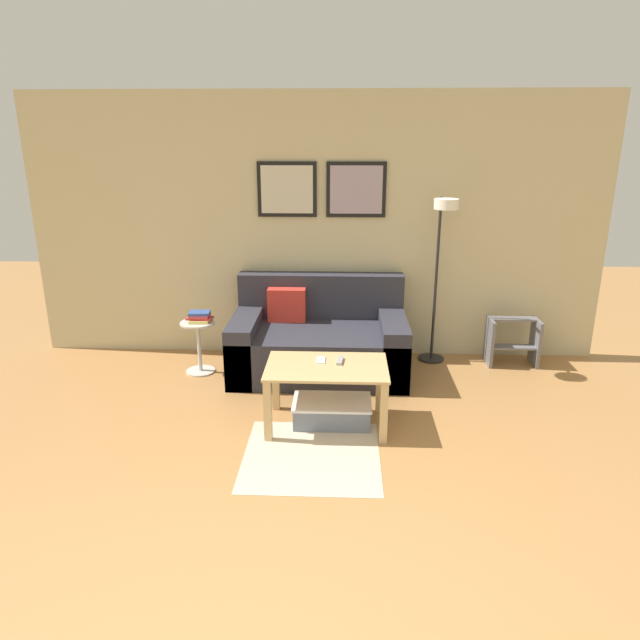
{
  "coord_description": "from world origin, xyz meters",
  "views": [
    {
      "loc": [
        0.28,
        -1.82,
        2.13
      ],
      "look_at": [
        0.11,
        2.15,
        0.85
      ],
      "focal_mm": 32.0,
      "sensor_mm": 36.0,
      "label": 1
    }
  ],
  "objects_px": {
    "storage_bin": "(332,411)",
    "step_stool": "(512,340)",
    "remote_control": "(340,361)",
    "floor_lamp": "(441,250)",
    "couch": "(319,341)",
    "book_stack": "(200,317)",
    "side_table": "(199,342)",
    "cell_phone": "(321,360)",
    "coffee_table": "(327,378)"
  },
  "relations": [
    {
      "from": "floor_lamp",
      "to": "remote_control",
      "type": "relative_size",
      "value": 10.79
    },
    {
      "from": "coffee_table",
      "to": "floor_lamp",
      "type": "distance_m",
      "value": 1.75
    },
    {
      "from": "floor_lamp",
      "to": "coffee_table",
      "type": "bearing_deg",
      "value": -129.42
    },
    {
      "from": "book_stack",
      "to": "step_stool",
      "type": "relative_size",
      "value": 0.52
    },
    {
      "from": "floor_lamp",
      "to": "remote_control",
      "type": "bearing_deg",
      "value": -128.34
    },
    {
      "from": "book_stack",
      "to": "step_stool",
      "type": "height_order",
      "value": "book_stack"
    },
    {
      "from": "storage_bin",
      "to": "book_stack",
      "type": "xyz_separation_m",
      "value": [
        -1.25,
        0.97,
        0.45
      ]
    },
    {
      "from": "side_table",
      "to": "cell_phone",
      "type": "height_order",
      "value": "cell_phone"
    },
    {
      "from": "book_stack",
      "to": "remote_control",
      "type": "xyz_separation_m",
      "value": [
        1.31,
        -0.94,
        -0.04
      ]
    },
    {
      "from": "floor_lamp",
      "to": "book_stack",
      "type": "relative_size",
      "value": 6.58
    },
    {
      "from": "floor_lamp",
      "to": "step_stool",
      "type": "height_order",
      "value": "floor_lamp"
    },
    {
      "from": "couch",
      "to": "side_table",
      "type": "distance_m",
      "value": 1.13
    },
    {
      "from": "cell_phone",
      "to": "side_table",
      "type": "bearing_deg",
      "value": 141.85
    },
    {
      "from": "floor_lamp",
      "to": "step_stool",
      "type": "bearing_deg",
      "value": 7.44
    },
    {
      "from": "floor_lamp",
      "to": "cell_phone",
      "type": "xyz_separation_m",
      "value": [
        -1.05,
        -1.13,
        -0.65
      ]
    },
    {
      "from": "book_stack",
      "to": "remote_control",
      "type": "height_order",
      "value": "book_stack"
    },
    {
      "from": "cell_phone",
      "to": "remote_control",
      "type": "bearing_deg",
      "value": -10.02
    },
    {
      "from": "step_stool",
      "to": "side_table",
      "type": "bearing_deg",
      "value": -173.73
    },
    {
      "from": "side_table",
      "to": "remote_control",
      "type": "xyz_separation_m",
      "value": [
        1.33,
        -0.92,
        0.21
      ]
    },
    {
      "from": "step_stool",
      "to": "floor_lamp",
      "type": "bearing_deg",
      "value": -172.56
    },
    {
      "from": "couch",
      "to": "storage_bin",
      "type": "relative_size",
      "value": 2.65
    },
    {
      "from": "cell_phone",
      "to": "step_stool",
      "type": "distance_m",
      "value": 2.21
    },
    {
      "from": "coffee_table",
      "to": "book_stack",
      "type": "height_order",
      "value": "book_stack"
    },
    {
      "from": "cell_phone",
      "to": "couch",
      "type": "bearing_deg",
      "value": 92.42
    },
    {
      "from": "cell_phone",
      "to": "step_stool",
      "type": "relative_size",
      "value": 0.3
    },
    {
      "from": "couch",
      "to": "floor_lamp",
      "type": "bearing_deg",
      "value": 7.1
    },
    {
      "from": "side_table",
      "to": "floor_lamp",
      "type": "bearing_deg",
      "value": 5.87
    },
    {
      "from": "coffee_table",
      "to": "couch",
      "type": "bearing_deg",
      "value": 95.59
    },
    {
      "from": "side_table",
      "to": "book_stack",
      "type": "relative_size",
      "value": 2.02
    },
    {
      "from": "couch",
      "to": "book_stack",
      "type": "distance_m",
      "value": 1.13
    },
    {
      "from": "floor_lamp",
      "to": "cell_phone",
      "type": "relative_size",
      "value": 11.56
    },
    {
      "from": "couch",
      "to": "cell_phone",
      "type": "xyz_separation_m",
      "value": [
        0.06,
        -0.99,
        0.21
      ]
    },
    {
      "from": "storage_bin",
      "to": "cell_phone",
      "type": "height_order",
      "value": "cell_phone"
    },
    {
      "from": "storage_bin",
      "to": "cell_phone",
      "type": "distance_m",
      "value": 0.42
    },
    {
      "from": "floor_lamp",
      "to": "cell_phone",
      "type": "distance_m",
      "value": 1.67
    },
    {
      "from": "storage_bin",
      "to": "step_stool",
      "type": "bearing_deg",
      "value": 36.62
    },
    {
      "from": "remote_control",
      "to": "floor_lamp",
      "type": "bearing_deg",
      "value": 57.63
    },
    {
      "from": "side_table",
      "to": "step_stool",
      "type": "relative_size",
      "value": 1.05
    },
    {
      "from": "side_table",
      "to": "step_stool",
      "type": "distance_m",
      "value": 3.02
    },
    {
      "from": "cell_phone",
      "to": "coffee_table",
      "type": "bearing_deg",
      "value": -65.88
    },
    {
      "from": "book_stack",
      "to": "cell_phone",
      "type": "distance_m",
      "value": 1.48
    },
    {
      "from": "couch",
      "to": "side_table",
      "type": "relative_size",
      "value": 3.23
    },
    {
      "from": "floor_lamp",
      "to": "step_stool",
      "type": "xyz_separation_m",
      "value": [
        0.76,
        0.1,
        -0.9
      ]
    },
    {
      "from": "couch",
      "to": "book_stack",
      "type": "relative_size",
      "value": 6.53
    },
    {
      "from": "remote_control",
      "to": "cell_phone",
      "type": "height_order",
      "value": "remote_control"
    },
    {
      "from": "book_stack",
      "to": "side_table",
      "type": "bearing_deg",
      "value": -140.6
    },
    {
      "from": "floor_lamp",
      "to": "side_table",
      "type": "distance_m",
      "value": 2.4
    },
    {
      "from": "coffee_table",
      "to": "floor_lamp",
      "type": "relative_size",
      "value": 0.57
    },
    {
      "from": "storage_bin",
      "to": "book_stack",
      "type": "height_order",
      "value": "book_stack"
    },
    {
      "from": "book_stack",
      "to": "cell_phone",
      "type": "height_order",
      "value": "book_stack"
    }
  ]
}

